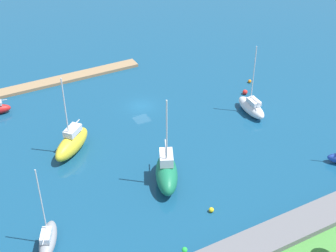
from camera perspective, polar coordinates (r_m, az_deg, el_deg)
water at (r=77.17m, az=-3.22°, el=2.39°), size 160.00×160.00×0.00m
pier_dock at (r=86.71m, az=-11.83°, el=5.64°), size 26.16×2.63×0.53m
breakwater at (r=54.83m, az=12.38°, el=-13.07°), size 63.12×3.86×1.56m
sailboat_green_by_breakwater at (r=60.55m, az=-0.17°, el=-5.57°), size 5.77×8.14×12.58m
sailboat_gray_east_end at (r=54.89m, az=-14.18°, el=-13.01°), size 4.01×5.86×10.43m
sailboat_yellow_lone_south at (r=67.22m, az=-11.44°, el=-2.00°), size 7.38×6.84×11.86m
sailboat_white_off_beacon at (r=75.77m, az=9.95°, el=2.26°), size 2.65×6.65×11.29m
mooring_buoy_red at (r=81.20m, az=9.20°, el=4.03°), size 0.85×0.85×0.85m
mooring_buoy_yellow at (r=57.72m, az=5.21°, el=-9.97°), size 0.62×0.62×0.62m
mooring_buoy_orange at (r=84.99m, az=9.75°, el=5.31°), size 0.60×0.60×0.60m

